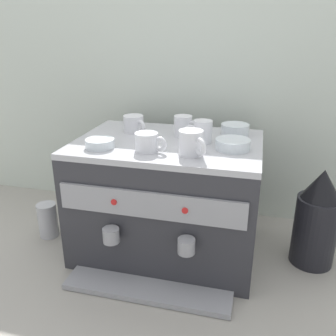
{
  "coord_description": "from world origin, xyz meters",
  "views": [
    {
      "loc": [
        0.31,
        -1.22,
        0.84
      ],
      "look_at": [
        0.0,
        0.0,
        0.34
      ],
      "focal_mm": 38.47,
      "sensor_mm": 36.0,
      "label": 1
    }
  ],
  "objects_px": {
    "ceramic_cup_3": "(202,132)",
    "ceramic_bowl_1": "(100,144)",
    "espresso_machine": "(168,197)",
    "ceramic_bowl_0": "(235,130)",
    "ceramic_cup_4": "(134,124)",
    "ceramic_cup_2": "(184,126)",
    "coffee_grinder": "(317,220)",
    "milk_pitcher": "(48,220)",
    "ceramic_cup_1": "(148,142)",
    "ceramic_cup_0": "(192,143)",
    "ceramic_bowl_2": "(233,144)"
  },
  "relations": [
    {
      "from": "ceramic_bowl_1",
      "to": "milk_pitcher",
      "type": "bearing_deg",
      "value": 164.43
    },
    {
      "from": "espresso_machine",
      "to": "coffee_grinder",
      "type": "height_order",
      "value": "espresso_machine"
    },
    {
      "from": "coffee_grinder",
      "to": "milk_pitcher",
      "type": "xyz_separation_m",
      "value": [
        -1.07,
        -0.08,
        -0.11
      ]
    },
    {
      "from": "ceramic_cup_4",
      "to": "ceramic_bowl_1",
      "type": "xyz_separation_m",
      "value": [
        -0.05,
        -0.22,
        -0.02
      ]
    },
    {
      "from": "ceramic_bowl_0",
      "to": "coffee_grinder",
      "type": "bearing_deg",
      "value": -16.06
    },
    {
      "from": "coffee_grinder",
      "to": "ceramic_bowl_0",
      "type": "bearing_deg",
      "value": 163.94
    },
    {
      "from": "milk_pitcher",
      "to": "ceramic_bowl_2",
      "type": "bearing_deg",
      "value": 0.63
    },
    {
      "from": "ceramic_cup_2",
      "to": "coffee_grinder",
      "type": "height_order",
      "value": "ceramic_cup_2"
    },
    {
      "from": "ceramic_cup_0",
      "to": "milk_pitcher",
      "type": "height_order",
      "value": "ceramic_cup_0"
    },
    {
      "from": "ceramic_bowl_1",
      "to": "coffee_grinder",
      "type": "distance_m",
      "value": 0.83
    },
    {
      "from": "ceramic_cup_4",
      "to": "ceramic_bowl_2",
      "type": "distance_m",
      "value": 0.41
    },
    {
      "from": "coffee_grinder",
      "to": "ceramic_cup_2",
      "type": "bearing_deg",
      "value": 175.19
    },
    {
      "from": "espresso_machine",
      "to": "ceramic_cup_1",
      "type": "xyz_separation_m",
      "value": [
        -0.04,
        -0.12,
        0.26
      ]
    },
    {
      "from": "espresso_machine",
      "to": "ceramic_cup_3",
      "type": "bearing_deg",
      "value": 6.89
    },
    {
      "from": "coffee_grinder",
      "to": "milk_pitcher",
      "type": "relative_size",
      "value": 2.54
    },
    {
      "from": "espresso_machine",
      "to": "ceramic_cup_1",
      "type": "bearing_deg",
      "value": -107.1
    },
    {
      "from": "ceramic_cup_3",
      "to": "coffee_grinder",
      "type": "bearing_deg",
      "value": 3.45
    },
    {
      "from": "milk_pitcher",
      "to": "ceramic_cup_2",
      "type": "bearing_deg",
      "value": 12.69
    },
    {
      "from": "ceramic_cup_3",
      "to": "ceramic_cup_2",
      "type": "bearing_deg",
      "value": 138.72
    },
    {
      "from": "ceramic_bowl_0",
      "to": "milk_pitcher",
      "type": "xyz_separation_m",
      "value": [
        -0.74,
        -0.18,
        -0.4
      ]
    },
    {
      "from": "ceramic_cup_4",
      "to": "ceramic_bowl_2",
      "type": "relative_size",
      "value": 0.88
    },
    {
      "from": "ceramic_cup_0",
      "to": "ceramic_bowl_0",
      "type": "relative_size",
      "value": 1.01
    },
    {
      "from": "ceramic_bowl_1",
      "to": "milk_pitcher",
      "type": "distance_m",
      "value": 0.5
    },
    {
      "from": "ceramic_cup_0",
      "to": "ceramic_cup_3",
      "type": "height_order",
      "value": "same"
    },
    {
      "from": "ceramic_cup_4",
      "to": "espresso_machine",
      "type": "bearing_deg",
      "value": -29.54
    },
    {
      "from": "ceramic_cup_3",
      "to": "ceramic_bowl_0",
      "type": "bearing_deg",
      "value": 47.41
    },
    {
      "from": "ceramic_cup_3",
      "to": "ceramic_bowl_1",
      "type": "relative_size",
      "value": 1.02
    },
    {
      "from": "ceramic_cup_0",
      "to": "ceramic_bowl_2",
      "type": "bearing_deg",
      "value": 35.99
    },
    {
      "from": "espresso_machine",
      "to": "ceramic_bowl_2",
      "type": "height_order",
      "value": "ceramic_bowl_2"
    },
    {
      "from": "ceramic_cup_3",
      "to": "ceramic_bowl_1",
      "type": "bearing_deg",
      "value": -156.63
    },
    {
      "from": "ceramic_cup_1",
      "to": "coffee_grinder",
      "type": "distance_m",
      "value": 0.68
    },
    {
      "from": "milk_pitcher",
      "to": "ceramic_cup_0",
      "type": "bearing_deg",
      "value": -7.51
    },
    {
      "from": "espresso_machine",
      "to": "ceramic_cup_4",
      "type": "height_order",
      "value": "ceramic_cup_4"
    },
    {
      "from": "ceramic_bowl_2",
      "to": "ceramic_bowl_0",
      "type": "bearing_deg",
      "value": 92.05
    },
    {
      "from": "ceramic_cup_1",
      "to": "ceramic_cup_3",
      "type": "distance_m",
      "value": 0.21
    },
    {
      "from": "ceramic_cup_0",
      "to": "milk_pitcher",
      "type": "xyz_separation_m",
      "value": [
        -0.63,
        0.08,
        -0.42
      ]
    },
    {
      "from": "ceramic_cup_1",
      "to": "ceramic_bowl_0",
      "type": "bearing_deg",
      "value": 43.79
    },
    {
      "from": "espresso_machine",
      "to": "milk_pitcher",
      "type": "xyz_separation_m",
      "value": [
        -0.51,
        -0.04,
        -0.15
      ]
    },
    {
      "from": "ceramic_bowl_1",
      "to": "milk_pitcher",
      "type": "relative_size",
      "value": 0.67
    },
    {
      "from": "ceramic_cup_1",
      "to": "ceramic_bowl_0",
      "type": "xyz_separation_m",
      "value": [
        0.27,
        0.26,
        -0.01
      ]
    },
    {
      "from": "ceramic_cup_1",
      "to": "ceramic_cup_2",
      "type": "distance_m",
      "value": 0.22
    },
    {
      "from": "ceramic_cup_2",
      "to": "ceramic_bowl_2",
      "type": "bearing_deg",
      "value": -31.06
    },
    {
      "from": "ceramic_cup_1",
      "to": "ceramic_bowl_0",
      "type": "distance_m",
      "value": 0.37
    },
    {
      "from": "milk_pitcher",
      "to": "ceramic_cup_1",
      "type": "bearing_deg",
      "value": -9.69
    },
    {
      "from": "ceramic_cup_1",
      "to": "ceramic_cup_4",
      "type": "distance_m",
      "value": 0.25
    },
    {
      "from": "ceramic_bowl_1",
      "to": "coffee_grinder",
      "type": "height_order",
      "value": "ceramic_bowl_1"
    },
    {
      "from": "ceramic_cup_4",
      "to": "milk_pitcher",
      "type": "bearing_deg",
      "value": -159.65
    },
    {
      "from": "ceramic_cup_2",
      "to": "ceramic_bowl_2",
      "type": "relative_size",
      "value": 0.88
    },
    {
      "from": "ceramic_cup_3",
      "to": "milk_pitcher",
      "type": "bearing_deg",
      "value": -174.95
    },
    {
      "from": "ceramic_cup_2",
      "to": "ceramic_bowl_1",
      "type": "distance_m",
      "value": 0.33
    }
  ]
}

